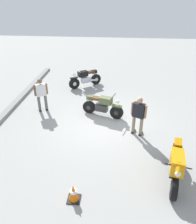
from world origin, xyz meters
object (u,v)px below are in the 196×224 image
object	(u,v)px
motorcycle_orange_sportbike	(176,165)
person_in_white_shirt	(41,93)
person_in_black_shirt	(138,114)
traffic_cone	(73,193)
motorcycle_black_cruiser	(85,78)
motorcycle_olive_vintage	(102,106)

from	to	relation	value
motorcycle_orange_sportbike	person_in_white_shirt	bearing A→B (deg)	-114.40
motorcycle_orange_sportbike	person_in_black_shirt	size ratio (longest dim) A/B	1.19
person_in_white_shirt	traffic_cone	distance (m)	5.54
motorcycle_black_cruiser	person_in_white_shirt	bearing A→B (deg)	28.15
motorcycle_orange_sportbike	person_in_black_shirt	distance (m)	2.57
motorcycle_black_cruiser	person_in_black_shirt	xyz separation A→B (m)	(-4.79, -2.78, 0.40)
motorcycle_olive_vintage	motorcycle_orange_sportbike	xyz separation A→B (m)	(-3.74, -2.47, 0.11)
person_in_black_shirt	person_in_white_shirt	world-z (taller)	person_in_black_shirt
traffic_cone	person_in_black_shirt	bearing A→B (deg)	-29.52
motorcycle_orange_sportbike	person_in_white_shirt	world-z (taller)	person_in_white_shirt
motorcycle_black_cruiser	person_in_white_shirt	distance (m)	3.61
motorcycle_olive_vintage	motorcycle_orange_sportbike	distance (m)	4.48
motorcycle_orange_sportbike	traffic_cone	bearing A→B (deg)	-58.81
motorcycle_black_cruiser	motorcycle_olive_vintage	bearing A→B (deg)	74.92
motorcycle_olive_vintage	person_in_black_shirt	world-z (taller)	person_in_black_shirt
motorcycle_orange_sportbike	person_in_white_shirt	size ratio (longest dim) A/B	1.21
motorcycle_black_cruiser	person_in_white_shirt	size ratio (longest dim) A/B	1.09
motorcycle_olive_vintage	person_in_black_shirt	bearing A→B (deg)	-25.69
motorcycle_orange_sportbike	motorcycle_black_cruiser	bearing A→B (deg)	-140.34
motorcycle_orange_sportbike	traffic_cone	world-z (taller)	motorcycle_orange_sportbike
person_in_white_shirt	traffic_cone	xyz separation A→B (m)	(-4.93, -2.45, -0.65)
motorcycle_olive_vintage	motorcycle_orange_sportbike	size ratio (longest dim) A/B	0.98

